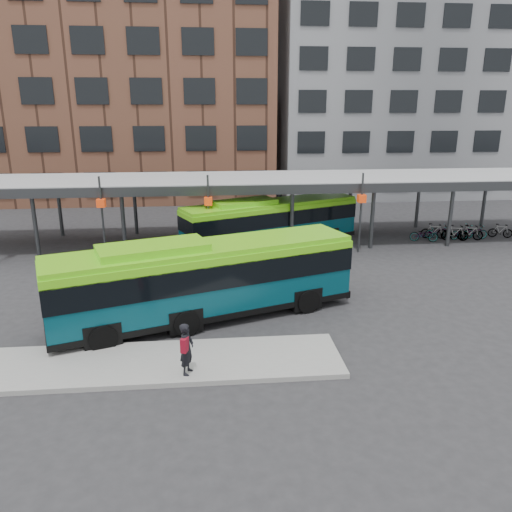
{
  "coord_description": "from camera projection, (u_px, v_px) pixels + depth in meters",
  "views": [
    {
      "loc": [
        -2.94,
        -18.62,
        8.69
      ],
      "look_at": [
        -0.83,
        3.66,
        1.8
      ],
      "focal_mm": 35.0,
      "sensor_mm": 36.0,
      "label": 1
    }
  ],
  "objects": [
    {
      "name": "ground",
      "position": [
        284.0,
        323.0,
        20.54
      ],
      "size": [
        120.0,
        120.0,
        0.0
      ],
      "primitive_type": "plane",
      "color": "#28282B",
      "rests_on": "ground"
    },
    {
      "name": "boarding_island",
      "position": [
        139.0,
        364.0,
        17.16
      ],
      "size": [
        14.0,
        3.0,
        0.18
      ],
      "primitive_type": "cube",
      "color": "gray",
      "rests_on": "ground"
    },
    {
      "name": "canopy",
      "position": [
        254.0,
        182.0,
        31.63
      ],
      "size": [
        40.0,
        6.53,
        4.8
      ],
      "color": "#999B9E",
      "rests_on": "ground"
    },
    {
      "name": "building_brick",
      "position": [
        131.0,
        77.0,
        46.85
      ],
      "size": [
        26.0,
        14.0,
        22.0
      ],
      "primitive_type": "cube",
      "color": "brown",
      "rests_on": "ground"
    },
    {
      "name": "building_grey",
      "position": [
        398.0,
        89.0,
        49.49
      ],
      "size": [
        24.0,
        14.0,
        20.0
      ],
      "primitive_type": "cube",
      "color": "slate",
      "rests_on": "ground"
    },
    {
      "name": "bus_front",
      "position": [
        204.0,
        278.0,
        20.51
      ],
      "size": [
        12.77,
        6.64,
        3.47
      ],
      "rotation": [
        0.0,
        0.0,
        0.33
      ],
      "color": "#063D4A",
      "rests_on": "ground"
    },
    {
      "name": "bus_rear",
      "position": [
        270.0,
        221.0,
        31.01
      ],
      "size": [
        11.41,
        6.79,
        3.14
      ],
      "rotation": [
        0.0,
        0.0,
        0.41
      ],
      "color": "#063D4A",
      "rests_on": "ground"
    },
    {
      "name": "pedestrian",
      "position": [
        187.0,
        349.0,
        16.14
      ],
      "size": [
        0.6,
        0.74,
        1.76
      ],
      "rotation": [
        0.0,
        0.0,
        1.26
      ],
      "color": "black",
      "rests_on": "boarding_island"
    },
    {
      "name": "bike_rack",
      "position": [
        456.0,
        232.0,
        32.99
      ],
      "size": [
        7.28,
        1.62,
        1.05
      ],
      "color": "slate",
      "rests_on": "ground"
    }
  ]
}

